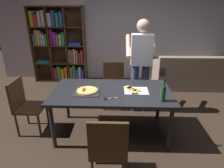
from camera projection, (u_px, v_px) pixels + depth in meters
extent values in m
plane|color=#38281E|center=(112.00, 131.00, 3.21)|extent=(12.00, 12.00, 0.00)
cube|color=#BCB7C6|center=(115.00, 28.00, 5.08)|extent=(6.40, 0.10, 2.80)
cube|color=#232328|center=(112.00, 92.00, 2.93)|extent=(1.82, 0.98, 0.04)
cylinder|color=#232328|center=(53.00, 127.00, 2.72)|extent=(0.06, 0.06, 0.71)
cylinder|color=#232328|center=(170.00, 129.00, 2.67)|extent=(0.06, 0.06, 0.71)
cylinder|color=#232328|center=(67.00, 101.00, 3.48)|extent=(0.06, 0.06, 0.71)
cylinder|color=#232328|center=(159.00, 102.00, 3.43)|extent=(0.06, 0.06, 0.71)
cube|color=#472D19|center=(109.00, 147.00, 2.23)|extent=(0.42, 0.42, 0.04)
cube|color=#472D19|center=(108.00, 141.00, 1.96)|extent=(0.42, 0.04, 0.45)
cylinder|color=#472D19|center=(124.00, 152.00, 2.47)|extent=(0.04, 0.04, 0.41)
cylinder|color=#472D19|center=(96.00, 151.00, 2.48)|extent=(0.04, 0.04, 0.41)
cube|color=#472D19|center=(113.00, 87.00, 3.87)|extent=(0.42, 0.42, 0.04)
cube|color=#472D19|center=(114.00, 72.00, 3.95)|extent=(0.42, 0.04, 0.45)
cylinder|color=#472D19|center=(104.00, 101.00, 3.79)|extent=(0.04, 0.04, 0.41)
cylinder|color=#472D19|center=(122.00, 101.00, 3.78)|extent=(0.04, 0.04, 0.41)
cylinder|color=#472D19|center=(105.00, 93.00, 4.12)|extent=(0.04, 0.04, 0.41)
cylinder|color=#472D19|center=(122.00, 93.00, 4.11)|extent=(0.04, 0.04, 0.41)
cube|color=#472D19|center=(31.00, 108.00, 3.09)|extent=(0.42, 0.42, 0.04)
cube|color=#472D19|center=(16.00, 94.00, 3.00)|extent=(0.04, 0.42, 0.45)
cylinder|color=#472D19|center=(39.00, 126.00, 3.00)|extent=(0.04, 0.04, 0.41)
cylinder|color=#472D19|center=(47.00, 114.00, 3.33)|extent=(0.04, 0.04, 0.41)
cylinder|color=#472D19|center=(17.00, 126.00, 3.01)|extent=(0.04, 0.04, 0.41)
cylinder|color=#472D19|center=(27.00, 114.00, 3.35)|extent=(0.04, 0.04, 0.41)
cube|color=gray|center=(187.00, 78.00, 4.97)|extent=(1.71, 0.86, 0.40)
cube|color=gray|center=(195.00, 66.00, 4.50)|extent=(1.70, 0.21, 0.45)
cube|color=gray|center=(220.00, 68.00, 4.83)|extent=(0.17, 0.85, 0.20)
cube|color=gray|center=(159.00, 67.00, 4.87)|extent=(0.17, 0.85, 0.20)
cube|color=#513823|center=(33.00, 45.00, 5.08)|extent=(0.03, 0.35, 1.95)
cube|color=#513823|center=(85.00, 46.00, 5.03)|extent=(0.03, 0.35, 1.95)
cube|color=#513823|center=(55.00, 6.00, 4.69)|extent=(1.40, 0.35, 0.03)
cube|color=#513823|center=(63.00, 79.00, 5.42)|extent=(1.40, 0.35, 0.03)
cube|color=#513823|center=(61.00, 44.00, 5.20)|extent=(1.40, 0.03, 1.95)
cube|color=#513823|center=(61.00, 63.00, 5.24)|extent=(1.34, 0.29, 0.03)
cube|color=#513823|center=(59.00, 45.00, 5.06)|extent=(1.34, 0.29, 0.03)
cube|color=#513823|center=(57.00, 27.00, 4.87)|extent=(1.34, 0.29, 0.03)
cube|color=#513823|center=(51.00, 45.00, 5.06)|extent=(0.03, 0.29, 1.89)
cube|color=#513823|center=(67.00, 45.00, 5.05)|extent=(0.03, 0.29, 1.89)
cube|color=#B21E66|center=(57.00, 73.00, 5.33)|extent=(0.09, 0.22, 0.32)
cube|color=green|center=(60.00, 72.00, 5.32)|extent=(0.08, 0.22, 0.37)
cube|color=orange|center=(63.00, 73.00, 5.33)|extent=(0.08, 0.22, 0.31)
cube|color=orange|center=(67.00, 73.00, 5.32)|extent=(0.06, 0.22, 0.35)
cube|color=olive|center=(72.00, 73.00, 5.32)|extent=(0.07, 0.22, 0.36)
cube|color=green|center=(75.00, 72.00, 5.31)|extent=(0.06, 0.22, 0.39)
cube|color=blue|center=(78.00, 74.00, 5.32)|extent=(0.07, 0.22, 0.29)
cube|color=silver|center=(80.00, 73.00, 5.31)|extent=(0.06, 0.22, 0.36)
cube|color=blue|center=(83.00, 74.00, 5.32)|extent=(0.05, 0.22, 0.28)
cube|color=teal|center=(44.00, 61.00, 5.22)|extent=(0.35, 0.25, 0.05)
cube|color=olive|center=(70.00, 56.00, 5.13)|extent=(0.05, 0.22, 0.36)
cube|color=olive|center=(73.00, 56.00, 5.13)|extent=(0.05, 0.22, 0.35)
cube|color=silver|center=(75.00, 56.00, 5.13)|extent=(0.04, 0.22, 0.37)
cube|color=orange|center=(78.00, 57.00, 5.13)|extent=(0.04, 0.22, 0.33)
cube|color=purple|center=(80.00, 58.00, 5.14)|extent=(0.04, 0.22, 0.27)
cube|color=red|center=(82.00, 56.00, 5.13)|extent=(0.05, 0.22, 0.35)
cube|color=teal|center=(35.00, 39.00, 4.99)|extent=(0.05, 0.22, 0.29)
cube|color=orange|center=(37.00, 37.00, 4.97)|extent=(0.06, 0.22, 0.39)
cube|color=silver|center=(40.00, 38.00, 4.98)|extent=(0.05, 0.22, 0.37)
cube|color=silver|center=(42.00, 39.00, 4.98)|extent=(0.04, 0.22, 0.31)
cube|color=silver|center=(45.00, 40.00, 4.99)|extent=(0.05, 0.22, 0.26)
cube|color=green|center=(47.00, 39.00, 4.98)|extent=(0.04, 0.22, 0.29)
cube|color=#B21E66|center=(52.00, 37.00, 4.96)|extent=(0.05, 0.22, 0.40)
cube|color=purple|center=(55.00, 38.00, 4.97)|extent=(0.07, 0.22, 0.34)
cube|color=olive|center=(58.00, 40.00, 4.98)|extent=(0.06, 0.22, 0.28)
cube|color=silver|center=(61.00, 40.00, 4.98)|extent=(0.06, 0.22, 0.28)
cube|color=green|center=(64.00, 39.00, 4.96)|extent=(0.06, 0.22, 0.33)
cube|color=blue|center=(75.00, 44.00, 5.00)|extent=(0.30, 0.25, 0.07)
cube|color=yellow|center=(33.00, 19.00, 4.80)|extent=(0.08, 0.22, 0.37)
cube|color=red|center=(37.00, 20.00, 4.81)|extent=(0.09, 0.22, 0.28)
cube|color=silver|center=(40.00, 19.00, 4.79)|extent=(0.07, 0.22, 0.36)
cube|color=silver|center=(44.00, 18.00, 4.79)|extent=(0.07, 0.22, 0.39)
cube|color=silver|center=(50.00, 20.00, 4.79)|extent=(0.09, 0.22, 0.32)
cube|color=blue|center=(54.00, 19.00, 4.78)|extent=(0.08, 0.22, 0.38)
cube|color=green|center=(58.00, 20.00, 4.79)|extent=(0.06, 0.22, 0.32)
cube|color=blue|center=(62.00, 19.00, 4.78)|extent=(0.08, 0.22, 0.35)
cylinder|color=#38476B|center=(145.00, 88.00, 3.69)|extent=(0.14, 0.14, 0.95)
cylinder|color=#38476B|center=(134.00, 88.00, 3.70)|extent=(0.14, 0.14, 0.95)
cube|color=white|center=(142.00, 50.00, 3.41)|extent=(0.38, 0.22, 0.55)
sphere|color=#E0B293|center=(143.00, 26.00, 3.25)|extent=(0.22, 0.22, 0.22)
cylinder|color=#E0B293|center=(153.00, 46.00, 3.56)|extent=(0.09, 0.50, 0.39)
cylinder|color=#E0B293|center=(128.00, 46.00, 3.57)|extent=(0.09, 0.50, 0.39)
cube|color=#2D2D33|center=(87.00, 91.00, 2.89)|extent=(0.38, 0.38, 0.01)
cylinder|color=tan|center=(87.00, 91.00, 2.88)|extent=(0.32, 0.32, 0.02)
cylinder|color=#EACC6B|center=(87.00, 90.00, 2.88)|extent=(0.29, 0.29, 0.01)
cylinder|color=#B22819|center=(83.00, 90.00, 2.87)|extent=(0.04, 0.04, 0.00)
cylinder|color=#B22819|center=(84.00, 90.00, 2.85)|extent=(0.04, 0.04, 0.00)
cylinder|color=#B22819|center=(84.00, 88.00, 2.93)|extent=(0.04, 0.04, 0.00)
cylinder|color=#B22819|center=(86.00, 89.00, 2.89)|extent=(0.04, 0.04, 0.00)
cylinder|color=#B22819|center=(84.00, 91.00, 2.83)|extent=(0.04, 0.04, 0.00)
cube|color=white|center=(136.00, 91.00, 2.91)|extent=(0.36, 0.28, 0.01)
cube|color=#EACC6B|center=(134.00, 92.00, 2.85)|extent=(0.10, 0.15, 0.02)
cube|color=tan|center=(135.00, 93.00, 2.79)|extent=(0.09, 0.03, 0.02)
cube|color=#EACC6B|center=(128.00, 88.00, 2.98)|extent=(0.15, 0.17, 0.02)
cube|color=tan|center=(131.00, 89.00, 2.93)|extent=(0.09, 0.07, 0.02)
cube|color=#EACC6B|center=(131.00, 89.00, 2.95)|extent=(0.16, 0.16, 0.02)
cube|color=tan|center=(134.00, 90.00, 2.91)|extent=(0.08, 0.08, 0.02)
cube|color=#EACC6B|center=(136.00, 90.00, 2.90)|extent=(0.15, 0.11, 0.02)
cube|color=tan|center=(132.00, 90.00, 2.89)|extent=(0.04, 0.09, 0.02)
cylinder|color=#194723|center=(163.00, 94.00, 2.57)|extent=(0.07, 0.07, 0.22)
cylinder|color=#194723|center=(164.00, 83.00, 2.51)|extent=(0.03, 0.03, 0.08)
cylinder|color=black|center=(165.00, 80.00, 2.50)|extent=(0.03, 0.03, 0.02)
cube|color=silver|center=(113.00, 98.00, 2.68)|extent=(0.12, 0.05, 0.01)
cube|color=silver|center=(113.00, 98.00, 2.68)|extent=(0.12, 0.02, 0.01)
torus|color=black|center=(105.00, 98.00, 2.68)|extent=(0.05, 0.05, 0.01)
torus|color=black|center=(105.00, 99.00, 2.65)|extent=(0.05, 0.05, 0.01)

